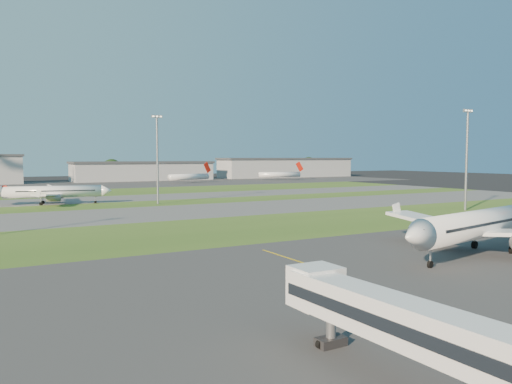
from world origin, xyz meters
TOP-DOWN VIEW (x-y plane):
  - ground at (0.00, 0.00)m, footprint 700.00×700.00m
  - apron_near at (0.00, 0.00)m, footprint 300.00×70.00m
  - grass_strip_a at (0.00, 52.00)m, footprint 300.00×34.00m
  - taxiway_a at (0.00, 85.00)m, footprint 300.00×32.00m
  - grass_strip_b at (0.00, 110.00)m, footprint 300.00×18.00m
  - taxiway_b at (0.00, 132.00)m, footprint 300.00×26.00m
  - grass_strip_c at (0.00, 165.00)m, footprint 300.00×40.00m
  - apron_far at (0.00, 225.00)m, footprint 400.00×80.00m
  - yellow_line at (5.00, 0.00)m, footprint 0.25×60.00m
  - jet_bridge at (-9.81, -15.24)m, footprint 4.20×26.90m
  - airliner_parked at (30.61, 12.45)m, footprint 38.31×32.20m
  - airliner_taxiing at (-12.15, 121.19)m, footprint 32.63×27.39m
  - mini_jet_near at (68.04, 215.63)m, footprint 27.73×11.07m
  - mini_jet_far at (127.74, 220.28)m, footprint 28.34×8.47m
  - light_mast_centre at (15.00, 108.00)m, footprint 3.20×0.70m
  - light_mast_east at (78.00, 52.00)m, footprint 3.20×0.70m
  - hangar_east at (55.00, 255.00)m, footprint 81.60×23.00m
  - hangar_far_east at (155.00, 255.00)m, footprint 96.90×23.00m
  - tree_mid_east at (40.00, 269.00)m, footprint 11.55×11.55m
  - tree_east at (115.00, 267.00)m, footprint 10.45×10.45m
  - tree_far_east at (185.00, 271.00)m, footprint 12.65×12.65m

SIDE VIEW (x-z plane):
  - ground at x=0.00m, z-range 0.00..0.00m
  - yellow_line at x=5.00m, z-range -0.01..0.01m
  - apron_near at x=0.00m, z-range 0.00..0.01m
  - grass_strip_a at x=0.00m, z-range 0.00..0.01m
  - taxiway_a at x=0.00m, z-range 0.00..0.01m
  - grass_strip_b at x=0.00m, z-range 0.00..0.01m
  - taxiway_b at x=0.00m, z-range 0.00..0.01m
  - grass_strip_c at x=0.00m, z-range 0.00..0.01m
  - apron_far at x=0.00m, z-range 0.00..0.01m
  - mini_jet_near at x=68.04m, z-range -1.46..8.02m
  - mini_jet_far at x=127.74m, z-range -1.46..8.02m
  - airliner_taxiing at x=-12.15m, z-range -1.54..8.78m
  - jet_bridge at x=-9.81m, z-range 0.91..7.11m
  - airliner_parked at x=30.61m, z-range -1.80..10.27m
  - hangar_east at x=55.00m, z-range 0.04..11.24m
  - tree_east at x=115.00m, z-range 0.46..11.86m
  - hangar_far_east at x=155.00m, z-range 0.04..13.24m
  - tree_mid_east at x=40.00m, z-range 0.51..13.11m
  - tree_far_east at x=185.00m, z-range 0.56..14.36m
  - light_mast_centre at x=15.00m, z-range 1.91..27.71m
  - light_mast_east at x=78.00m, z-range 1.91..27.71m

